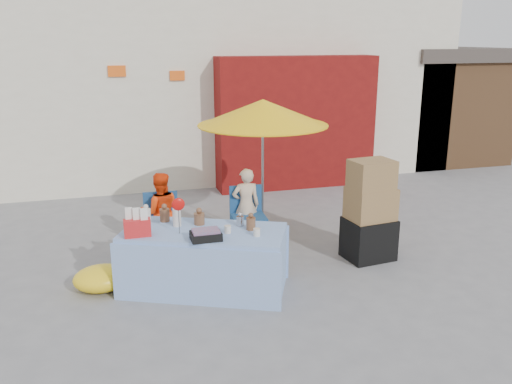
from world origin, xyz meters
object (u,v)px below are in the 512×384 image
object	(u,v)px
chair_left	(163,236)
vendor_orange	(160,212)
box_stack	(370,214)
vendor_beige	(246,206)
chair_right	(248,228)
market_table	(204,259)
umbrella	(263,113)

from	to	relation	value
chair_left	vendor_orange	bearing A→B (deg)	93.72
vendor_orange	box_stack	distance (m)	2.91
vendor_beige	chair_right	bearing A→B (deg)	93.72
market_table	box_stack	size ratio (longest dim) A/B	1.55
chair_right	market_table	bearing A→B (deg)	-122.29
market_table	umbrella	world-z (taller)	umbrella
vendor_beige	umbrella	world-z (taller)	umbrella
vendor_beige	umbrella	bearing A→B (deg)	-150.11
chair_right	box_stack	bearing A→B (deg)	-29.94
vendor_orange	vendor_beige	world-z (taller)	vendor_orange
market_table	vendor_orange	size ratio (longest dim) A/B	1.89
chair_left	vendor_orange	world-z (taller)	vendor_orange
vendor_beige	umbrella	xyz separation A→B (m)	(0.30, 0.15, 1.33)
market_table	chair_left	world-z (taller)	market_table
box_stack	chair_right	bearing A→B (deg)	146.74
chair_left	chair_right	bearing A→B (deg)	3.32
chair_left	chair_right	xyz separation A→B (m)	(1.25, 0.00, 0.00)
chair_left	umbrella	bearing A→B (deg)	13.72
market_table	chair_right	size ratio (longest dim) A/B	2.54
vendor_orange	market_table	bearing A→B (deg)	107.55
chair_right	vendor_orange	xyz separation A→B (m)	(-1.25, 0.13, 0.32)
chair_left	umbrella	size ratio (longest dim) A/B	0.41
chair_left	umbrella	world-z (taller)	umbrella
chair_right	umbrella	bearing A→B (deg)	46.87
market_table	chair_left	xyz separation A→B (m)	(-0.35, 1.25, -0.13)
vendor_orange	box_stack	bearing A→B (deg)	161.44
market_table	box_stack	bearing A→B (deg)	31.65
market_table	chair_right	world-z (taller)	market_table
market_table	chair_right	bearing A→B (deg)	78.63
box_stack	umbrella	bearing A→B (deg)	132.96
market_table	umbrella	distance (m)	2.46
chair_right	umbrella	world-z (taller)	umbrella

